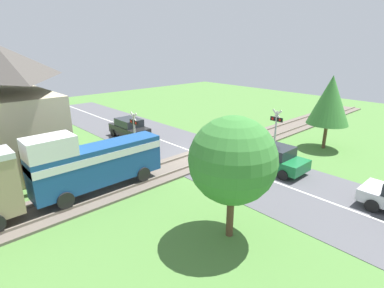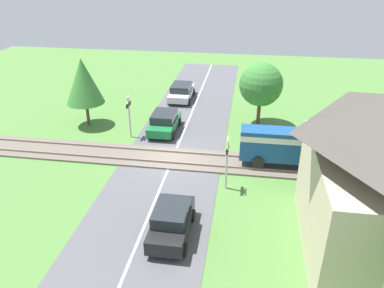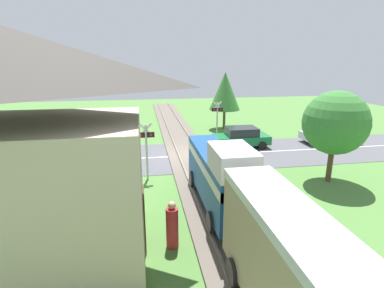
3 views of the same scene
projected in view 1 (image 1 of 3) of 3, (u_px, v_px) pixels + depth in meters
The scene contains 11 objects.
ground_plane at pixel (206, 157), 20.06m from camera, with size 60.00×60.00×0.00m, color #4C7A38.
road_surface at pixel (206, 157), 20.05m from camera, with size 48.00×6.40×0.02m.
track_bed at pixel (206, 156), 20.04m from camera, with size 2.80×48.00×0.24m.
car_near_crossing at pixel (273, 157), 17.85m from camera, with size 4.00×1.98×1.50m.
car_far_side at pixel (129, 128), 23.89m from camera, with size 3.74×1.82×1.57m.
crossing_signal_west_approach at pixel (276, 126), 19.79m from camera, with size 0.90×0.18×3.15m.
crossing_signal_east_approach at pixel (134, 129), 19.04m from camera, with size 0.90×0.18×3.15m.
station_building at pixel (7, 109), 17.43m from camera, with size 8.09×4.91×7.26m.
pedestrian_by_station at pixel (36, 179), 14.91m from camera, with size 0.43×0.43×1.72m.
tree_roadside_hedge at pixel (233, 160), 10.86m from camera, with size 3.27×3.27×4.82m.
tree_beyond_track at pixel (330, 100), 20.67m from camera, with size 2.83×2.83×5.21m.
Camera 1 is at (-13.12, 13.42, 7.19)m, focal length 28.00 mm.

